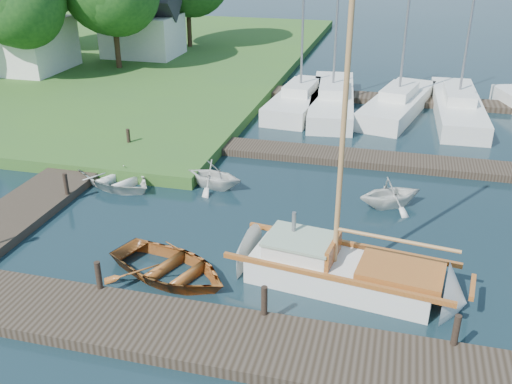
% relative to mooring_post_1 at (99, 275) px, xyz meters
% --- Properties ---
extents(ground, '(160.00, 160.00, 0.00)m').
position_rel_mooring_post_1_xyz_m(ground, '(3.00, 5.00, -0.70)').
color(ground, black).
rests_on(ground, ground).
extents(near_dock, '(18.00, 2.20, 0.30)m').
position_rel_mooring_post_1_xyz_m(near_dock, '(3.00, -1.00, -0.55)').
color(near_dock, black).
rests_on(near_dock, ground).
extents(left_dock, '(2.20, 18.00, 0.30)m').
position_rel_mooring_post_1_xyz_m(left_dock, '(-5.00, 7.00, -0.55)').
color(left_dock, black).
rests_on(left_dock, ground).
extents(far_dock, '(14.00, 1.60, 0.30)m').
position_rel_mooring_post_1_xyz_m(far_dock, '(5.00, 11.50, -0.55)').
color(far_dock, black).
rests_on(far_dock, ground).
extents(pontoon, '(30.00, 1.60, 0.30)m').
position_rel_mooring_post_1_xyz_m(pontoon, '(13.00, 21.00, -0.55)').
color(pontoon, black).
rests_on(pontoon, ground).
extents(mooring_post_1, '(0.16, 0.16, 0.80)m').
position_rel_mooring_post_1_xyz_m(mooring_post_1, '(0.00, 0.00, 0.00)').
color(mooring_post_1, black).
rests_on(mooring_post_1, near_dock).
extents(mooring_post_2, '(0.16, 0.16, 0.80)m').
position_rel_mooring_post_1_xyz_m(mooring_post_2, '(4.50, 0.00, 0.00)').
color(mooring_post_2, black).
rests_on(mooring_post_2, near_dock).
extents(mooring_post_3, '(0.16, 0.16, 0.80)m').
position_rel_mooring_post_1_xyz_m(mooring_post_3, '(9.00, 0.00, 0.00)').
color(mooring_post_3, black).
rests_on(mooring_post_3, near_dock).
extents(mooring_post_4, '(0.16, 0.16, 0.80)m').
position_rel_mooring_post_1_xyz_m(mooring_post_4, '(-4.00, 5.00, 0.00)').
color(mooring_post_4, black).
rests_on(mooring_post_4, left_dock).
extents(mooring_post_5, '(0.16, 0.16, 0.80)m').
position_rel_mooring_post_1_xyz_m(mooring_post_5, '(-4.00, 10.00, 0.00)').
color(mooring_post_5, black).
rests_on(mooring_post_5, left_dock).
extents(sailboat, '(7.35, 2.90, 9.83)m').
position_rel_mooring_post_1_xyz_m(sailboat, '(6.29, 2.25, -0.36)').
color(sailboat, white).
rests_on(sailboat, ground).
extents(dinghy, '(4.49, 3.84, 0.79)m').
position_rel_mooring_post_1_xyz_m(dinghy, '(1.40, 1.41, -0.31)').
color(dinghy, brown).
rests_on(dinghy, ground).
extents(tender_a, '(4.47, 3.96, 0.77)m').
position_rel_mooring_post_1_xyz_m(tender_a, '(-3.05, 6.79, -0.32)').
color(tender_a, white).
rests_on(tender_a, ground).
extents(tender_b, '(2.63, 2.38, 1.20)m').
position_rel_mooring_post_1_xyz_m(tender_b, '(0.72, 7.47, -0.10)').
color(tender_b, white).
rests_on(tender_b, ground).
extents(tender_d, '(2.99, 2.88, 1.21)m').
position_rel_mooring_post_1_xyz_m(tender_d, '(7.24, 7.50, -0.09)').
color(tender_d, white).
rests_on(tender_d, ground).
extents(marina_boat_0, '(2.77, 7.71, 10.53)m').
position_rel_mooring_post_1_xyz_m(marina_boat_0, '(2.00, 18.50, -0.13)').
color(marina_boat_0, white).
rests_on(marina_boat_0, ground).
extents(marina_boat_1, '(3.17, 9.62, 11.00)m').
position_rel_mooring_post_1_xyz_m(marina_boat_1, '(3.67, 18.97, -0.14)').
color(marina_boat_1, white).
rests_on(marina_boat_1, ground).
extents(marina_boat_2, '(4.03, 8.53, 11.11)m').
position_rel_mooring_post_1_xyz_m(marina_boat_2, '(7.15, 19.02, -0.13)').
color(marina_boat_2, white).
rests_on(marina_boat_2, ground).
extents(marina_boat_3, '(2.48, 9.33, 12.06)m').
position_rel_mooring_post_1_xyz_m(marina_boat_3, '(10.17, 19.21, -0.13)').
color(marina_boat_3, white).
rests_on(marina_boat_3, ground).
extents(house_a, '(6.30, 5.00, 6.29)m').
position_rel_mooring_post_1_xyz_m(house_a, '(-17.00, 21.00, 2.26)').
color(house_a, white).
rests_on(house_a, shore).
extents(house_c, '(5.25, 4.00, 5.28)m').
position_rel_mooring_post_1_xyz_m(house_c, '(-11.00, 27.00, 1.88)').
color(house_c, white).
rests_on(house_c, shore).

